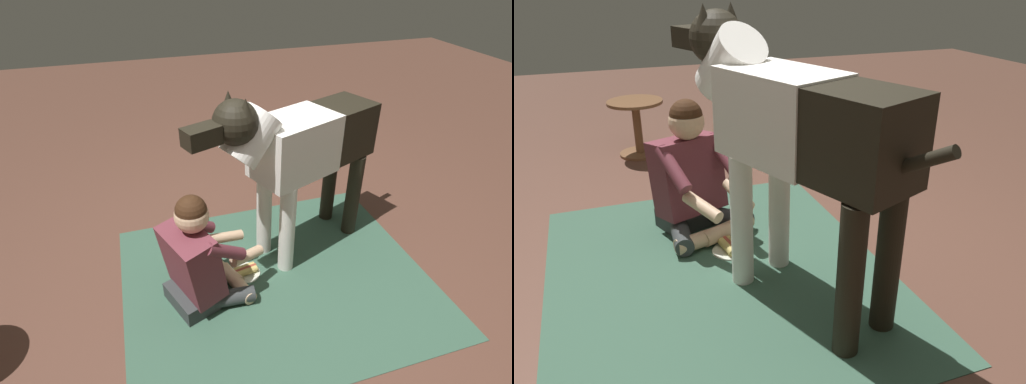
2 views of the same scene
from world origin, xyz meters
The scene contains 5 objects.
ground_plane centered at (0.00, 0.00, 0.00)m, with size 12.64×12.64×0.00m, color brown.
area_rug centered at (0.04, 0.23, 0.00)m, with size 2.13×1.76×0.01m, color #375946.
person_sitting_on_floor centered at (0.58, 0.24, 0.34)m, with size 0.70×0.61×0.83m.
large_dog centered at (-0.22, -0.07, 0.86)m, with size 1.59×0.75×1.36m.
hot_dog_on_plate centered at (0.24, 0.11, 0.03)m, with size 0.22×0.22×0.06m.
Camera 1 is at (0.82, 2.21, 2.09)m, focal length 28.38 mm.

